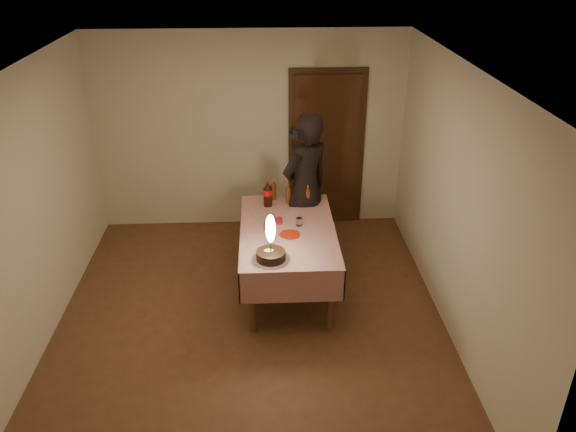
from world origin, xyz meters
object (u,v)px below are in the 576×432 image
at_px(birthday_cake, 271,249).
at_px(photographer, 305,189).
at_px(amber_bottle_left, 274,190).
at_px(clear_cup, 299,222).
at_px(cola_bottle, 268,194).
at_px(red_plate, 290,234).
at_px(amber_bottle_right, 308,196).
at_px(dining_table, 288,237).
at_px(amber_bottle_mid, 289,194).
at_px(red_cup, 267,228).

xyz_separation_m(birthday_cake, photographer, (0.43, 1.30, 0.04)).
xyz_separation_m(amber_bottle_left, photographer, (0.37, -0.08, 0.03)).
xyz_separation_m(birthday_cake, clear_cup, (0.32, 0.69, -0.07)).
bearing_deg(clear_cup, cola_bottle, 122.88).
bearing_deg(red_plate, amber_bottle_right, 70.78).
distance_m(red_plate, amber_bottle_right, 0.75).
relative_size(birthday_cake, photographer, 0.26).
bearing_deg(amber_bottle_left, birthday_cake, -92.62).
distance_m(cola_bottle, photographer, 0.45).
xyz_separation_m(amber_bottle_left, amber_bottle_right, (0.39, -0.19, 0.00)).
relative_size(dining_table, cola_bottle, 5.42).
bearing_deg(photographer, amber_bottle_right, -79.57).
relative_size(red_plate, amber_bottle_right, 0.86).
bearing_deg(birthday_cake, dining_table, 72.73).
bearing_deg(dining_table, amber_bottle_right, 65.34).
bearing_deg(birthday_cake, photographer, 71.61).
distance_m(cola_bottle, amber_bottle_mid, 0.25).
relative_size(dining_table, red_plate, 7.82).
bearing_deg(cola_bottle, amber_bottle_right, -1.69).
height_order(cola_bottle, amber_bottle_left, cola_bottle).
xyz_separation_m(red_plate, amber_bottle_left, (-0.15, 0.89, 0.11)).
relative_size(amber_bottle_left, amber_bottle_mid, 1.00).
distance_m(dining_table, amber_bottle_right, 0.66).
bearing_deg(red_cup, birthday_cake, -87.52).
xyz_separation_m(cola_bottle, amber_bottle_mid, (0.24, 0.06, -0.03)).
height_order(red_plate, red_cup, red_cup).
relative_size(dining_table, amber_bottle_mid, 6.75).
xyz_separation_m(cola_bottle, amber_bottle_left, (0.07, 0.17, -0.03)).
bearing_deg(red_cup, photographer, 58.28).
height_order(red_cup, cola_bottle, cola_bottle).
distance_m(red_cup, amber_bottle_right, 0.79).
height_order(amber_bottle_right, photographer, photographer).
bearing_deg(dining_table, birthday_cake, -107.27).
height_order(red_plate, amber_bottle_right, amber_bottle_right).
relative_size(amber_bottle_left, amber_bottle_right, 1.00).
distance_m(birthday_cake, amber_bottle_mid, 1.29).
relative_size(clear_cup, amber_bottle_right, 0.35).
bearing_deg(dining_table, cola_bottle, 109.35).
xyz_separation_m(cola_bottle, photographer, (0.44, 0.10, 0.00)).
relative_size(birthday_cake, amber_bottle_right, 1.91).
relative_size(red_plate, amber_bottle_left, 0.86).
bearing_deg(birthday_cake, red_plate, 66.83).
distance_m(red_plate, cola_bottle, 0.76).
bearing_deg(cola_bottle, red_plate, -73.09).
distance_m(birthday_cake, amber_bottle_left, 1.38).
distance_m(red_plate, red_cup, 0.25).
relative_size(clear_cup, cola_bottle, 0.28).
relative_size(amber_bottle_right, photographer, 0.14).
height_order(amber_bottle_left, photographer, photographer).
height_order(clear_cup, photographer, photographer).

